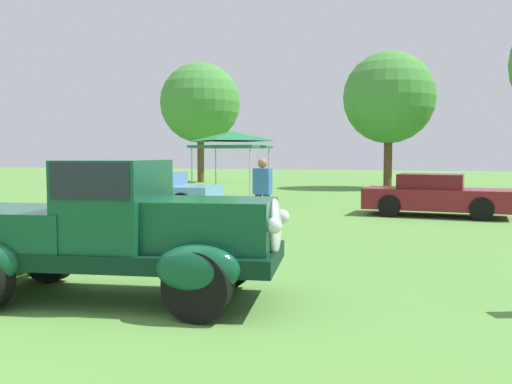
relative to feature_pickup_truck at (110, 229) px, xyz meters
name	(u,v)px	position (x,y,z in m)	size (l,w,h in m)	color
ground_plane	(90,308)	(0.00, -0.45, -0.86)	(120.00, 120.00, 0.00)	#568C3D
feature_pickup_truck	(110,229)	(0.00, 0.00, 0.00)	(4.42, 2.36, 1.70)	black
show_car_skyblue	(157,192)	(-4.70, 9.64, -0.27)	(3.94, 1.85, 1.22)	#669EDB
show_car_burgundy	(435,195)	(3.75, 10.76, -0.26)	(4.16, 1.98, 1.22)	maroon
spectator_by_row	(262,192)	(-0.04, 6.17, 0.05)	(0.42, 0.27, 1.69)	#283351
canopy_tent_left_field	(232,139)	(-3.93, 14.29, 1.56)	(2.63, 2.63, 2.71)	#B7B7BC
treeline_far_left	(200,103)	(-10.87, 26.63, 4.30)	(5.20, 5.20, 7.78)	brown
treeline_mid_left	(389,98)	(1.35, 23.67, 3.92)	(4.82, 4.82, 7.22)	brown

